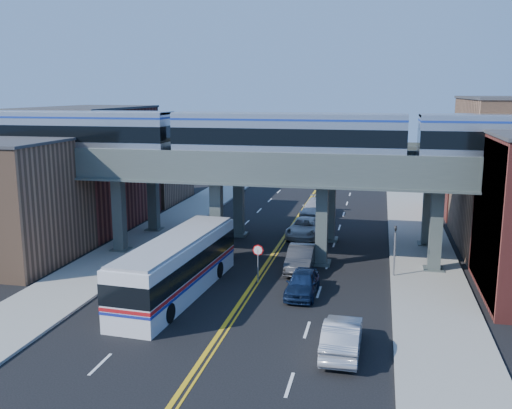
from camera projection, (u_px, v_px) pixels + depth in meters
ground at (243, 298)px, 35.40m from camera, size 120.00×120.00×0.00m
sidewalk_west at (137, 245)px, 47.37m from camera, size 5.00×70.00×0.16m
sidewalk_east at (424, 262)px, 42.56m from camera, size 5.00×70.00×0.16m
building_west_a at (13, 202)px, 42.22m from camera, size 8.00×10.00×9.00m
building_west_b at (92, 168)px, 53.52m from camera, size 8.00×14.00×11.00m
building_west_c at (147, 166)px, 66.27m from camera, size 8.00×10.00×8.00m
building_east_c at (484, 172)px, 58.44m from camera, size 8.00×10.00×9.00m
mural_panel at (486, 220)px, 35.26m from camera, size 0.10×9.50×9.50m
elevated_viaduct_near at (268, 176)px, 41.80m from camera, size 52.00×3.60×7.40m
elevated_viaduct_far at (284, 165)px, 48.51m from camera, size 52.00×3.60×7.40m
transit_train at (288, 136)px, 40.93m from camera, size 51.43×3.23×3.77m
stop_sign at (258, 257)px, 37.87m from camera, size 0.76×0.09×2.63m
traffic_signal at (395, 245)px, 38.78m from camera, size 0.15×0.18×4.10m
transit_bus at (177, 267)px, 35.66m from camera, size 3.88×13.71×3.49m
car_lane_a at (302, 283)px, 35.73m from camera, size 1.92×4.64×1.57m
car_lane_b at (301, 258)px, 40.77m from camera, size 1.91×5.26×1.72m
car_lane_c at (305, 228)px, 50.13m from camera, size 3.12×6.01×1.62m
car_lane_d at (316, 208)px, 57.97m from camera, size 2.89×6.46×1.84m
car_parked_curb at (342, 336)px, 27.81m from camera, size 1.84×5.12×1.68m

